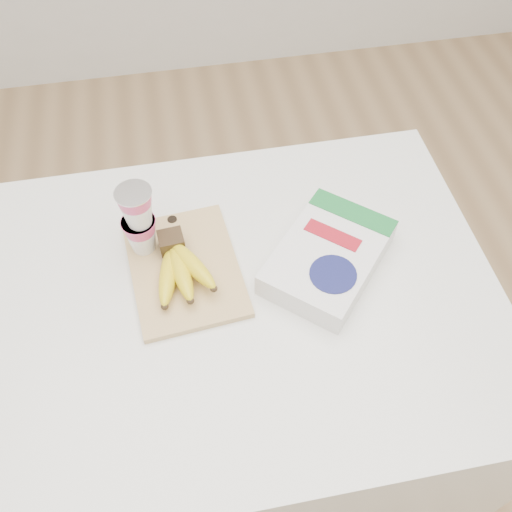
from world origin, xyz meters
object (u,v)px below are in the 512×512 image
at_px(table, 211,395).
at_px(yogurt_stack, 138,219).
at_px(cereal_box, 328,257).
at_px(cutting_board, 185,269).
at_px(bananas, 179,267).

xyz_separation_m(table, yogurt_stack, (-0.08, 0.13, 0.53)).
relative_size(table, cereal_box, 3.74).
relative_size(cutting_board, cereal_box, 0.90).
bearing_deg(table, bananas, 111.58).
distance_m(table, yogurt_stack, 0.56).
xyz_separation_m(bananas, yogurt_stack, (-0.06, 0.08, 0.06)).
relative_size(table, cutting_board, 4.15).
height_order(bananas, cereal_box, bananas).
height_order(cutting_board, yogurt_stack, yogurt_stack).
height_order(cutting_board, cereal_box, cereal_box).
bearing_deg(cutting_board, cereal_box, -13.43).
distance_m(table, cereal_box, 0.53).
bearing_deg(cutting_board, table, -84.63).
xyz_separation_m(bananas, cereal_box, (0.28, -0.02, -0.01)).
bearing_deg(bananas, cutting_board, 59.52).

